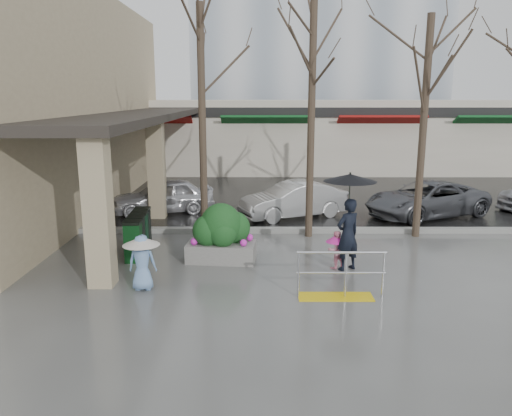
{
  "coord_description": "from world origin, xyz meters",
  "views": [
    {
      "loc": [
        -0.37,
        -11.23,
        4.21
      ],
      "look_at": [
        -0.42,
        1.75,
        1.3
      ],
      "focal_mm": 35.0,
      "sensor_mm": 36.0,
      "label": 1
    }
  ],
  "objects_px": {
    "car_a": "(163,196)",
    "car_b": "(293,200)",
    "tree_midwest": "(313,60)",
    "tree_mideast": "(427,73)",
    "news_boxes": "(138,233)",
    "woman": "(349,214)",
    "child_pink": "(336,247)",
    "car_c": "(426,199)",
    "handrail": "(339,281)",
    "planter": "(222,234)",
    "child_blue": "(142,256)",
    "tree_west": "(201,65)"
  },
  "relations": [
    {
      "from": "child_blue",
      "to": "planter",
      "type": "height_order",
      "value": "planter"
    },
    {
      "from": "planter",
      "to": "news_boxes",
      "type": "relative_size",
      "value": 0.93
    },
    {
      "from": "news_boxes",
      "to": "woman",
      "type": "bearing_deg",
      "value": -17.27
    },
    {
      "from": "handrail",
      "to": "tree_mideast",
      "type": "height_order",
      "value": "tree_mideast"
    },
    {
      "from": "car_a",
      "to": "car_c",
      "type": "height_order",
      "value": "same"
    },
    {
      "from": "child_pink",
      "to": "child_blue",
      "type": "height_order",
      "value": "child_blue"
    },
    {
      "from": "car_a",
      "to": "car_b",
      "type": "height_order",
      "value": "same"
    },
    {
      "from": "handrail",
      "to": "child_pink",
      "type": "bearing_deg",
      "value": 83.37
    },
    {
      "from": "tree_west",
      "to": "car_b",
      "type": "relative_size",
      "value": 1.78
    },
    {
      "from": "tree_west",
      "to": "tree_midwest",
      "type": "distance_m",
      "value": 3.2
    },
    {
      "from": "child_blue",
      "to": "news_boxes",
      "type": "height_order",
      "value": "child_blue"
    },
    {
      "from": "tree_midwest",
      "to": "planter",
      "type": "xyz_separation_m",
      "value": [
        -2.51,
        -2.37,
        -4.5
      ]
    },
    {
      "from": "tree_midwest",
      "to": "car_a",
      "type": "relative_size",
      "value": 1.89
    },
    {
      "from": "handrail",
      "to": "planter",
      "type": "height_order",
      "value": "planter"
    },
    {
      "from": "planter",
      "to": "car_c",
      "type": "height_order",
      "value": "planter"
    },
    {
      "from": "handrail",
      "to": "car_b",
      "type": "bearing_deg",
      "value": 93.68
    },
    {
      "from": "tree_midwest",
      "to": "tree_mideast",
      "type": "distance_m",
      "value": 3.32
    },
    {
      "from": "news_boxes",
      "to": "car_b",
      "type": "bearing_deg",
      "value": 38.92
    },
    {
      "from": "tree_west",
      "to": "child_pink",
      "type": "distance_m",
      "value": 6.48
    },
    {
      "from": "tree_mideast",
      "to": "woman",
      "type": "height_order",
      "value": "tree_mideast"
    },
    {
      "from": "news_boxes",
      "to": "handrail",
      "type": "bearing_deg",
      "value": -35.25
    },
    {
      "from": "child_blue",
      "to": "news_boxes",
      "type": "distance_m",
      "value": 2.79
    },
    {
      "from": "handrail",
      "to": "car_a",
      "type": "height_order",
      "value": "car_a"
    },
    {
      "from": "child_pink",
      "to": "car_a",
      "type": "distance_m",
      "value": 8.14
    },
    {
      "from": "tree_midwest",
      "to": "car_b",
      "type": "xyz_separation_m",
      "value": [
        -0.3,
        2.44,
        -4.6
      ]
    },
    {
      "from": "tree_midwest",
      "to": "child_pink",
      "type": "relative_size",
      "value": 7.33
    },
    {
      "from": "child_pink",
      "to": "car_b",
      "type": "xyz_separation_m",
      "value": [
        -0.68,
        5.37,
        0.08
      ]
    },
    {
      "from": "tree_mideast",
      "to": "car_b",
      "type": "height_order",
      "value": "tree_mideast"
    },
    {
      "from": "tree_midwest",
      "to": "tree_mideast",
      "type": "bearing_deg",
      "value": -0.0
    },
    {
      "from": "tree_midwest",
      "to": "tree_mideast",
      "type": "relative_size",
      "value": 1.08
    },
    {
      "from": "car_a",
      "to": "car_b",
      "type": "distance_m",
      "value": 4.8
    },
    {
      "from": "tree_west",
      "to": "child_blue",
      "type": "relative_size",
      "value": 5.41
    },
    {
      "from": "woman",
      "to": "car_b",
      "type": "height_order",
      "value": "woman"
    },
    {
      "from": "child_pink",
      "to": "tree_midwest",
      "type": "bearing_deg",
      "value": -109.16
    },
    {
      "from": "child_pink",
      "to": "news_boxes",
      "type": "height_order",
      "value": "news_boxes"
    },
    {
      "from": "handrail",
      "to": "planter",
      "type": "relative_size",
      "value": 1.04
    },
    {
      "from": "planter",
      "to": "car_b",
      "type": "distance_m",
      "value": 5.29
    },
    {
      "from": "tree_mideast",
      "to": "child_pink",
      "type": "relative_size",
      "value": 6.81
    },
    {
      "from": "tree_midwest",
      "to": "child_blue",
      "type": "distance_m",
      "value": 7.48
    },
    {
      "from": "planter",
      "to": "tree_west",
      "type": "bearing_deg",
      "value": 106.26
    },
    {
      "from": "tree_midwest",
      "to": "child_blue",
      "type": "relative_size",
      "value": 5.57
    },
    {
      "from": "tree_midwest",
      "to": "news_boxes",
      "type": "height_order",
      "value": "tree_midwest"
    },
    {
      "from": "child_blue",
      "to": "car_a",
      "type": "xyz_separation_m",
      "value": [
        -0.93,
        7.49,
        -0.14
      ]
    },
    {
      "from": "child_blue",
      "to": "car_b",
      "type": "relative_size",
      "value": 0.33
    },
    {
      "from": "tree_midwest",
      "to": "child_pink",
      "type": "bearing_deg",
      "value": -82.66
    },
    {
      "from": "planter",
      "to": "car_c",
      "type": "relative_size",
      "value": 0.4
    },
    {
      "from": "tree_midwest",
      "to": "car_c",
      "type": "relative_size",
      "value": 1.54
    },
    {
      "from": "handrail",
      "to": "planter",
      "type": "xyz_separation_m",
      "value": [
        -2.67,
        2.43,
        0.36
      ]
    },
    {
      "from": "woman",
      "to": "car_a",
      "type": "xyz_separation_m",
      "value": [
        -5.7,
        6.17,
        -0.79
      ]
    },
    {
      "from": "car_a",
      "to": "planter",
      "type": "bearing_deg",
      "value": 7.82
    }
  ]
}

